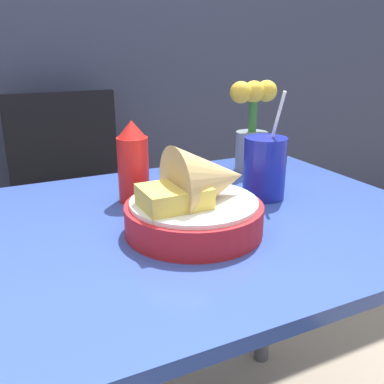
% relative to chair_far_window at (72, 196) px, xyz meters
% --- Properties ---
extents(dining_table, '(0.95, 0.73, 0.74)m').
position_rel_chair_far_window_xyz_m(dining_table, '(0.11, -0.81, 0.08)').
color(dining_table, '#334C9E').
rests_on(dining_table, ground_plane).
extents(chair_far_window, '(0.40, 0.40, 0.90)m').
position_rel_chair_far_window_xyz_m(chair_far_window, '(0.00, 0.00, 0.00)').
color(chair_far_window, black).
rests_on(chair_far_window, ground_plane).
extents(food_basket, '(0.25, 0.25, 0.17)m').
position_rel_chair_far_window_xyz_m(food_basket, '(0.08, -0.88, 0.26)').
color(food_basket, red).
rests_on(food_basket, dining_table).
extents(ketchup_bottle, '(0.07, 0.07, 0.18)m').
position_rel_chair_far_window_xyz_m(ketchup_bottle, '(0.02, -0.67, 0.29)').
color(ketchup_bottle, red).
rests_on(ketchup_bottle, dining_table).
extents(drink_cup, '(0.09, 0.09, 0.24)m').
position_rel_chair_far_window_xyz_m(drink_cup, '(0.29, -0.78, 0.26)').
color(drink_cup, '#192399').
rests_on(drink_cup, dining_table).
extents(flower_vase, '(0.14, 0.09, 0.24)m').
position_rel_chair_far_window_xyz_m(flower_vase, '(0.39, -0.57, 0.32)').
color(flower_vase, gray).
rests_on(flower_vase, dining_table).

